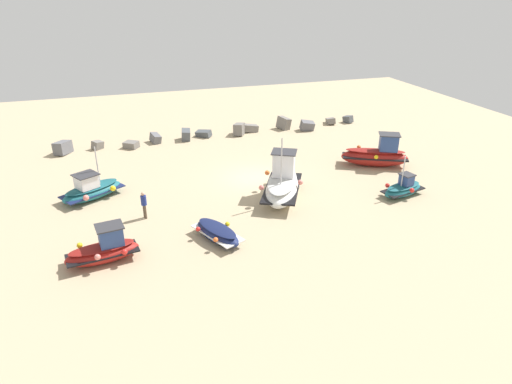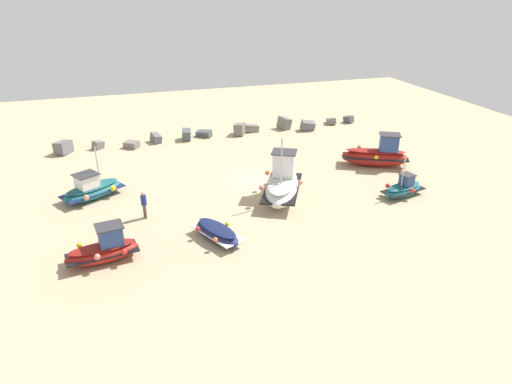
{
  "view_description": "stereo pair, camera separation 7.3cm",
  "coord_description": "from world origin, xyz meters",
  "views": [
    {
      "loc": [
        -8.6,
        -27.59,
        12.29
      ],
      "look_at": [
        -1.14,
        -4.08,
        0.9
      ],
      "focal_mm": 31.79,
      "sensor_mm": 36.0,
      "label": 1
    },
    {
      "loc": [
        -8.53,
        -27.62,
        12.29
      ],
      "look_at": [
        -1.14,
        -4.08,
        0.9
      ],
      "focal_mm": 31.79,
      "sensor_mm": 36.0,
      "label": 2
    }
  ],
  "objects": [
    {
      "name": "person_walking",
      "position": [
        -7.7,
        -3.7,
        0.94
      ],
      "size": [
        0.32,
        0.32,
        1.64
      ],
      "rotation": [
        0.0,
        0.0,
        0.27
      ],
      "color": "brown",
      "rests_on": "ground_plane"
    },
    {
      "name": "fishing_boat_3",
      "position": [
        -9.96,
        -7.63,
        0.62
      ],
      "size": [
        3.67,
        1.94,
        1.89
      ],
      "rotation": [
        0.0,
        0.0,
        0.15
      ],
      "color": "maroon",
      "rests_on": "ground_plane"
    },
    {
      "name": "fishing_boat_1",
      "position": [
        8.19,
        -5.53,
        0.47
      ],
      "size": [
        3.21,
        1.91,
        2.71
      ],
      "rotation": [
        0.0,
        0.0,
        0.25
      ],
      "color": "#1E6670",
      "rests_on": "ground_plane"
    },
    {
      "name": "ground_plane",
      "position": [
        0.0,
        0.0,
        0.0
      ],
      "size": [
        59.29,
        59.29,
        0.0
      ],
      "primitive_type": "plane",
      "color": "tan"
    },
    {
      "name": "fishing_boat_0",
      "position": [
        0.76,
        -3.51,
        0.89
      ],
      "size": [
        4.11,
        5.4,
        4.2
      ],
      "rotation": [
        0.0,
        0.0,
        1.09
      ],
      "color": "white",
      "rests_on": "ground_plane"
    },
    {
      "name": "fishing_boat_4",
      "position": [
        9.27,
        -0.46,
        0.83
      ],
      "size": [
        5.08,
        3.62,
        2.54
      ],
      "rotation": [
        0.0,
        0.0,
        5.83
      ],
      "color": "maroon",
      "rests_on": "ground_plane"
    },
    {
      "name": "fishing_boat_5",
      "position": [
        -10.62,
        -0.01,
        0.59
      ],
      "size": [
        4.15,
        3.3,
        3.24
      ],
      "rotation": [
        0.0,
        0.0,
        3.67
      ],
      "color": "#1E6670",
      "rests_on": "ground_plane"
    },
    {
      "name": "fishing_boat_2",
      "position": [
        -4.3,
        -7.34,
        0.42
      ],
      "size": [
        2.41,
        3.44,
        0.82
      ],
      "rotation": [
        0.0,
        0.0,
        2.0
      ],
      "color": "navy",
      "rests_on": "ground_plane"
    },
    {
      "name": "breakwater_rocks",
      "position": [
        -0.36,
        9.9,
        0.4
      ],
      "size": [
        26.96,
        2.87,
        1.31
      ],
      "color": "slate",
      "rests_on": "ground_plane"
    }
  ]
}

